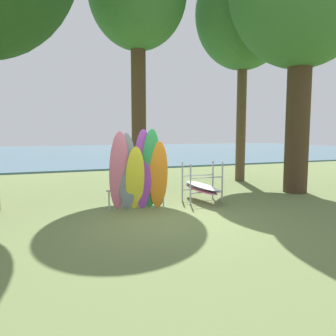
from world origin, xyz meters
name	(u,v)px	position (x,y,z in m)	size (l,w,h in m)	color
ground_plane	(166,220)	(0.00, 0.00, 0.00)	(80.00, 80.00, 0.00)	olive
lake_water	(68,152)	(0.00, 29.26, 0.05)	(80.00, 36.00, 0.10)	#477084
tree_mid_behind	(244,14)	(5.55, 5.04, 7.25)	(4.17, 4.17, 9.70)	brown
leaning_board_pile	(139,173)	(-0.37, 1.12, 1.06)	(1.73, 1.00, 2.29)	pink
board_storage_rack	(201,187)	(1.84, 1.64, 0.47)	(1.15, 2.12, 1.25)	#9EA0A5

